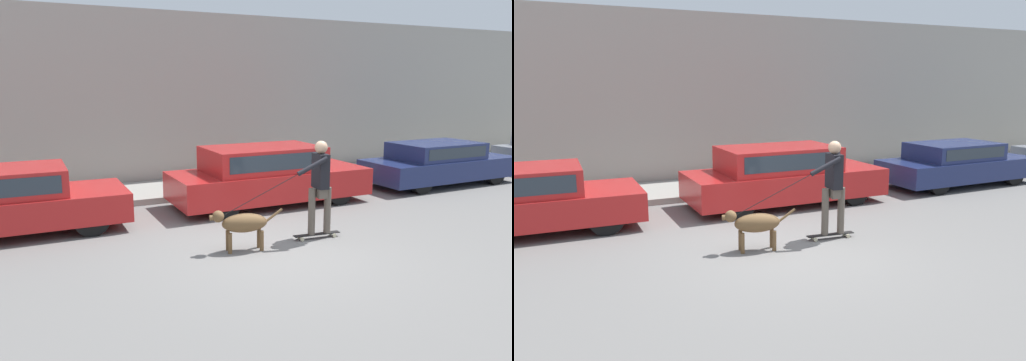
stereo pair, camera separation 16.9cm
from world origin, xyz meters
TOP-DOWN VIEW (x-y plane):
  - ground_plane at (0.00, 0.00)m, footprint 36.00×36.00m
  - back_wall at (0.00, 6.42)m, footprint 32.00×0.30m
  - sidewalk_curb at (0.00, 5.15)m, footprint 30.00×2.20m
  - parked_car_0 at (-4.08, 2.95)m, footprint 4.01×1.80m
  - parked_car_1 at (1.23, 2.95)m, footprint 4.56×1.78m
  - parked_car_2 at (6.54, 2.95)m, footprint 4.44×1.78m
  - dog at (-0.64, 0.21)m, footprint 1.25×0.45m
  - skateboarder at (0.89, 0.24)m, footprint 2.36×0.53m
  - fire_hydrant at (9.01, 3.80)m, footprint 0.18×0.18m

SIDE VIEW (x-z plane):
  - ground_plane at x=0.00m, z-range 0.00..0.00m
  - sidewalk_curb at x=0.00m, z-range 0.00..0.14m
  - fire_hydrant at x=9.01m, z-range 0.02..0.80m
  - dog at x=-0.64m, z-range 0.11..0.84m
  - parked_car_2 at x=6.54m, z-range 0.00..1.17m
  - parked_car_0 at x=-4.08m, z-range -0.01..1.24m
  - parked_car_1 at x=1.23m, z-range -0.01..1.34m
  - skateboarder at x=0.89m, z-range 0.14..1.92m
  - back_wall at x=0.00m, z-range 0.00..4.66m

